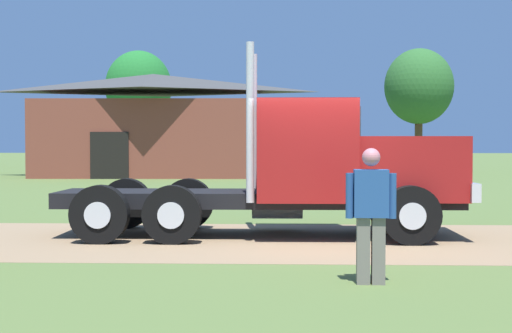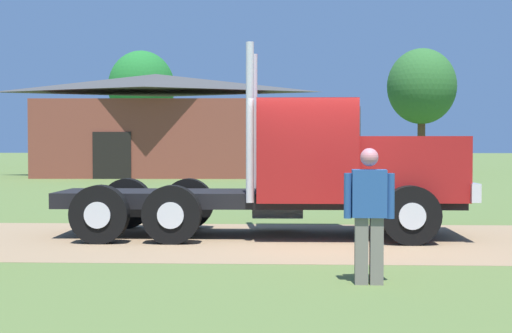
% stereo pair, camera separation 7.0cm
% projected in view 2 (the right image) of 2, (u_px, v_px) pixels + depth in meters
% --- Properties ---
extents(ground_plane, '(200.00, 200.00, 0.00)m').
position_uv_depth(ground_plane, '(320.00, 241.00, 13.27)').
color(ground_plane, '#546A34').
extents(dirt_track, '(120.00, 5.17, 0.01)m').
position_uv_depth(dirt_track, '(320.00, 241.00, 13.27)').
color(dirt_track, '#8F7454').
rests_on(dirt_track, ground_plane).
extents(truck_foreground_white, '(7.53, 2.71, 3.47)m').
position_uv_depth(truck_foreground_white, '(315.00, 171.00, 13.91)').
color(truck_foreground_white, black).
rests_on(truck_foreground_white, ground_plane).
extents(visitor_standing_near, '(0.62, 0.27, 1.68)m').
position_uv_depth(visitor_standing_near, '(369.00, 211.00, 9.23)').
color(visitor_standing_near, '#264C8C').
rests_on(visitor_standing_near, ground_plane).
extents(shed_building, '(12.00, 5.73, 5.12)m').
position_uv_depth(shed_building, '(156.00, 127.00, 37.57)').
color(shed_building, brown).
rests_on(shed_building, ground_plane).
extents(tree_mid, '(4.58, 4.58, 8.04)m').
position_uv_depth(tree_mid, '(141.00, 88.00, 52.06)').
color(tree_mid, '#513823').
rests_on(tree_mid, ground_plane).
extents(tree_right, '(3.96, 3.96, 7.11)m').
position_uv_depth(tree_right, '(422.00, 87.00, 43.28)').
color(tree_right, '#513823').
rests_on(tree_right, ground_plane).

